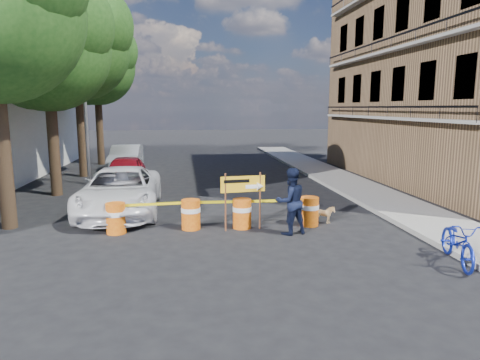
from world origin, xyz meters
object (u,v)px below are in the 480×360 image
object	(u,v)px
barrel_mid_right	(242,213)
barrel_far_right	(309,211)
barrel_far_left	(116,218)
bicycle	(460,222)
dog	(323,215)
pedestrian	(290,201)
sedan_red	(125,172)
barrel_mid_left	(191,214)
sedan_silver	(126,158)
detour_sign	(248,188)
suv_white	(120,191)

from	to	relation	value
barrel_mid_right	barrel_far_right	xyz separation A→B (m)	(2.11, -0.00, 0.00)
barrel_far_left	bicycle	distance (m)	9.05
dog	pedestrian	bearing A→B (deg)	137.33
pedestrian	sedan_red	bearing A→B (deg)	-71.01
barrel_mid_left	bicycle	size ratio (longest dim) A/B	0.44
pedestrian	barrel_far_right	bearing A→B (deg)	-151.79
pedestrian	sedan_silver	distance (m)	14.86
barrel_mid_left	sedan_red	size ratio (longest dim) A/B	0.21
detour_sign	barrel_mid_right	bearing A→B (deg)	124.32
bicycle	dog	world-z (taller)	bicycle
barrel_mid_left	dog	size ratio (longest dim) A/B	1.31
barrel_mid_left	suv_white	size ratio (longest dim) A/B	0.16
barrel_mid_left	sedan_red	distance (m)	7.82
sedan_silver	barrel_far_right	bearing A→B (deg)	-60.61
dog	suv_white	xyz separation A→B (m)	(-6.52, 2.30, 0.49)
dog	suv_white	distance (m)	6.93
barrel_mid_left	barrel_far_right	bearing A→B (deg)	-1.36
barrel_far_left	suv_white	size ratio (longest dim) A/B	0.16
pedestrian	dog	world-z (taller)	pedestrian
bicycle	sedan_silver	world-z (taller)	bicycle
dog	sedan_silver	xyz separation A→B (m)	(-7.62, 12.53, 0.46)
barrel_far_right	detour_sign	bearing A→B (deg)	-174.63
detour_sign	dog	size ratio (longest dim) A/B	2.52
suv_white	sedan_red	bearing A→B (deg)	94.61
barrel_mid_left	sedan_red	world-z (taller)	sedan_red
bicycle	barrel_far_left	bearing A→B (deg)	171.91
detour_sign	pedestrian	xyz separation A→B (m)	(1.13, -0.60, -0.29)
suv_white	barrel_mid_left	bearing A→B (deg)	-45.57
pedestrian	detour_sign	bearing A→B (deg)	-43.85
barrel_far_right	detour_sign	world-z (taller)	detour_sign
barrel_far_left	barrel_mid_right	bearing A→B (deg)	1.17
pedestrian	sedan_silver	xyz separation A→B (m)	(-6.31, 13.45, -0.22)
barrel_far_left	pedestrian	size ratio (longest dim) A/B	0.47
detour_sign	barrel_far_right	bearing A→B (deg)	-1.45
barrel_mid_right	suv_white	size ratio (longest dim) A/B	0.16
barrel_far_right	dog	distance (m)	0.55
detour_sign	sedan_red	size ratio (longest dim) A/B	0.41
barrel_far_right	detour_sign	xyz separation A→B (m)	(-1.94, -0.18, 0.79)
pedestrian	bicycle	size ratio (longest dim) A/B	0.95
detour_sign	barrel_mid_left	bearing A→B (deg)	164.21
barrel_mid_right	pedestrian	xyz separation A→B (m)	(1.30, -0.79, 0.49)
sedan_red	barrel_mid_left	bearing A→B (deg)	-69.03
barrel_mid_right	suv_white	bearing A→B (deg)	148.14
barrel_mid_right	bicycle	size ratio (longest dim) A/B	0.44
pedestrian	dog	size ratio (longest dim) A/B	2.81
bicycle	barrel_far_right	bearing A→B (deg)	139.48
barrel_far_right	dog	size ratio (longest dim) A/B	1.31
barrel_far_right	suv_white	size ratio (longest dim) A/B	0.16
pedestrian	suv_white	xyz separation A→B (m)	(-5.21, 3.22, -0.19)
barrel_mid_right	dog	world-z (taller)	barrel_mid_right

